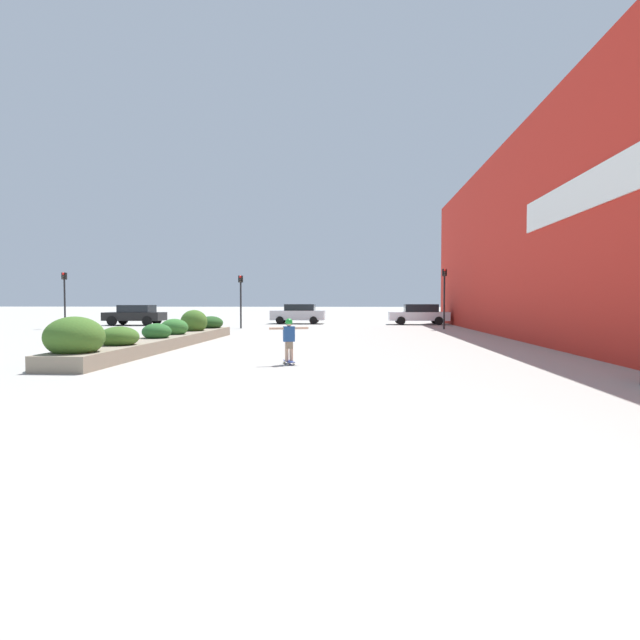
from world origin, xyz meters
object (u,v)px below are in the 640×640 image
(car_center_right, at_px, (135,314))
(traffic_light_right, at_px, (444,289))
(skateboard, at_px, (289,362))
(car_rightmost, at_px, (567,315))
(traffic_light_left, at_px, (241,292))
(car_leftmost, at_px, (298,313))
(skateboarder, at_px, (289,335))
(traffic_light_far_left, at_px, (64,291))
(car_center_left, at_px, (419,314))

(car_center_right, xyz_separation_m, traffic_light_right, (21.88, -3.73, 1.77))
(skateboard, bearing_deg, car_rightmost, 33.25)
(skateboard, relative_size, traffic_light_left, 0.21)
(car_leftmost, distance_m, traffic_light_left, 7.81)
(skateboarder, distance_m, traffic_light_far_left, 24.58)
(car_center_right, bearing_deg, skateboarder, -146.65)
(traffic_light_left, height_order, traffic_light_right, traffic_light_right)
(car_center_left, xyz_separation_m, car_rightmost, (10.35, -1.36, -0.02))
(traffic_light_far_left, bearing_deg, skateboard, -45.53)
(car_leftmost, xyz_separation_m, traffic_light_far_left, (-14.55, -7.74, 1.67))
(car_leftmost, relative_size, traffic_light_left, 1.22)
(car_leftmost, xyz_separation_m, traffic_light_left, (-2.99, -7.05, 1.55))
(skateboard, relative_size, car_leftmost, 0.17)
(skateboard, height_order, traffic_light_far_left, traffic_light_far_left)
(skateboard, distance_m, traffic_light_right, 19.79)
(car_rightmost, bearing_deg, car_leftmost, 83.74)
(car_rightmost, relative_size, traffic_light_left, 1.32)
(car_rightmost, relative_size, traffic_light_right, 1.19)
(skateboard, bearing_deg, car_center_right, 103.07)
(car_rightmost, xyz_separation_m, traffic_light_right, (-9.58, -4.93, 1.79))
(skateboard, relative_size, car_rightmost, 0.16)
(skateboarder, xyz_separation_m, traffic_light_right, (7.48, 18.15, 1.75))
(car_rightmost, distance_m, traffic_light_far_left, 34.73)
(car_leftmost, bearing_deg, car_center_left, -94.87)
(car_leftmost, distance_m, car_rightmost, 19.81)
(skateboard, bearing_deg, car_leftmost, 75.68)
(car_rightmost, bearing_deg, traffic_light_right, 117.24)
(skateboarder, bearing_deg, car_rightmost, 33.25)
(car_center_left, distance_m, car_rightmost, 10.44)
(car_center_left, bearing_deg, car_leftmost, 85.13)
(traffic_light_right, bearing_deg, traffic_light_far_left, -178.50)
(car_rightmost, distance_m, traffic_light_right, 10.92)
(car_leftmost, bearing_deg, traffic_light_left, 157.06)
(car_leftmost, bearing_deg, car_center_right, 105.96)
(traffic_light_right, height_order, traffic_light_far_left, traffic_light_right)
(car_center_right, bearing_deg, traffic_light_left, -112.79)
(car_center_left, height_order, traffic_light_left, traffic_light_left)
(traffic_light_far_left, bearing_deg, car_rightmost, 9.25)
(traffic_light_left, bearing_deg, traffic_light_right, -0.18)
(car_center_left, distance_m, traffic_light_left, 13.91)
(car_rightmost, bearing_deg, skateboard, 143.53)
(car_leftmost, distance_m, car_center_right, 12.24)
(skateboarder, distance_m, car_center_right, 26.19)
(skateboarder, distance_m, traffic_light_left, 19.10)
(car_center_right, xyz_separation_m, traffic_light_left, (8.78, -3.69, 1.55))
(car_center_right, distance_m, car_rightmost, 31.48)
(skateboard, xyz_separation_m, car_leftmost, (-2.63, 25.24, 0.74))
(skateboarder, height_order, traffic_light_left, traffic_light_left)
(car_leftmost, relative_size, traffic_light_far_left, 1.15)
(car_center_left, relative_size, car_center_right, 1.06)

